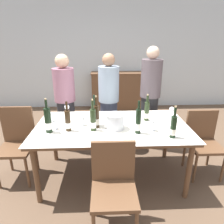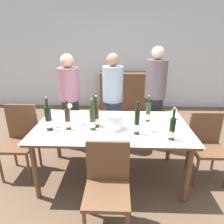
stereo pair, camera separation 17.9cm
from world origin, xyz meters
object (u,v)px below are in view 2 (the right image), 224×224
(wine_bottle_6, at_px, (68,120))
(person_host, at_px, (70,103))
(wine_bottle_2, at_px, (96,117))
(wine_bottle_1, at_px, (49,119))
(wine_glass_3, at_px, (175,111))
(person_guest_right, at_px, (154,100))
(sideboard_cabinet, at_px, (126,91))
(wine_glass_4, at_px, (70,106))
(wine_bottle_0, at_px, (95,114))
(wine_glass_0, at_px, (55,120))
(chair_near_front, at_px, (107,182))
(ice_bucket, at_px, (115,121))
(wine_bottle_3, at_px, (148,112))
(wine_glass_1, at_px, (51,113))
(wine_glass_5, at_px, (83,118))
(dining_table, at_px, (112,130))
(wine_bottle_7, at_px, (92,120))
(wine_bottle_5, at_px, (137,122))
(chair_left_end, at_px, (21,136))
(chair_right_end, at_px, (207,142))
(person_guest_left, at_px, (113,103))
(wine_glass_2, at_px, (152,124))
(wine_bottle_4, at_px, (172,129))

(wine_bottle_6, distance_m, person_host, 0.97)
(wine_bottle_2, bearing_deg, wine_bottle_1, -168.99)
(wine_glass_3, relative_size, person_guest_right, 0.09)
(sideboard_cabinet, bearing_deg, wine_glass_4, -110.73)
(wine_bottle_0, relative_size, wine_glass_0, 2.78)
(chair_near_front, bearing_deg, ice_bucket, 85.60)
(wine_glass_0, height_order, wine_glass_4, wine_glass_4)
(wine_bottle_3, bearing_deg, wine_glass_1, 179.10)
(chair_near_front, relative_size, person_host, 0.56)
(wine_glass_1, bearing_deg, person_guest_right, 24.33)
(wine_bottle_3, relative_size, wine_glass_5, 2.82)
(wine_glass_3, bearing_deg, dining_table, -163.76)
(wine_bottle_6, height_order, wine_glass_4, wine_bottle_6)
(wine_bottle_7, relative_size, person_guest_right, 0.23)
(wine_bottle_5, distance_m, wine_glass_0, 1.00)
(wine_bottle_3, bearing_deg, chair_left_end, -177.98)
(wine_bottle_6, bearing_deg, wine_glass_3, 15.29)
(wine_bottle_3, distance_m, chair_right_end, 0.87)
(wine_bottle_1, bearing_deg, person_guest_left, 53.69)
(wine_glass_5, bearing_deg, wine_bottle_5, -20.63)
(wine_glass_5, height_order, chair_near_front, same)
(chair_near_front, bearing_deg, wine_glass_5, 114.53)
(chair_near_front, bearing_deg, wine_bottle_0, 104.41)
(ice_bucket, xyz_separation_m, wine_glass_4, (-0.67, 0.52, 0.00))
(wine_bottle_3, relative_size, person_host, 0.23)
(wine_glass_1, bearing_deg, wine_bottle_7, -26.90)
(sideboard_cabinet, bearing_deg, wine_bottle_7, -99.61)
(sideboard_cabinet, xyz_separation_m, wine_glass_1, (-1.09, -2.64, 0.37))
(wine_glass_0, bearing_deg, wine_bottle_7, -7.23)
(sideboard_cabinet, relative_size, wine_bottle_7, 3.56)
(sideboard_cabinet, xyz_separation_m, wine_bottle_0, (-0.49, -2.78, 0.41))
(wine_glass_0, xyz_separation_m, person_guest_left, (0.68, 0.90, -0.07))
(person_guest_right, bearing_deg, wine_glass_2, -100.67)
(wine_bottle_3, xyz_separation_m, wine_bottle_7, (-0.69, -0.28, 0.00))
(wine_bottle_2, bearing_deg, person_host, 121.57)
(wine_bottle_4, height_order, wine_glass_5, wine_bottle_4)
(wine_bottle_0, relative_size, wine_bottle_2, 0.97)
(wine_bottle_2, height_order, person_guest_right, person_guest_right)
(wine_bottle_4, height_order, chair_left_end, wine_bottle_4)
(wine_glass_4, height_order, chair_left_end, chair_left_end)
(wine_bottle_6, xyz_separation_m, chair_left_end, (-0.73, 0.22, -0.34))
(wine_bottle_2, bearing_deg, wine_bottle_0, 110.46)
(wine_glass_0, bearing_deg, wine_bottle_6, -18.32)
(wine_bottle_0, bearing_deg, wine_glass_1, 166.44)
(wine_bottle_0, distance_m, wine_bottle_6, 0.34)
(wine_glass_4, distance_m, chair_left_end, 0.78)
(wine_bottle_4, xyz_separation_m, person_host, (-1.37, 1.16, -0.09))
(wine_bottle_2, height_order, chair_right_end, wine_bottle_2)
(wine_glass_0, relative_size, chair_left_end, 0.15)
(chair_right_end, distance_m, chair_left_end, 2.50)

